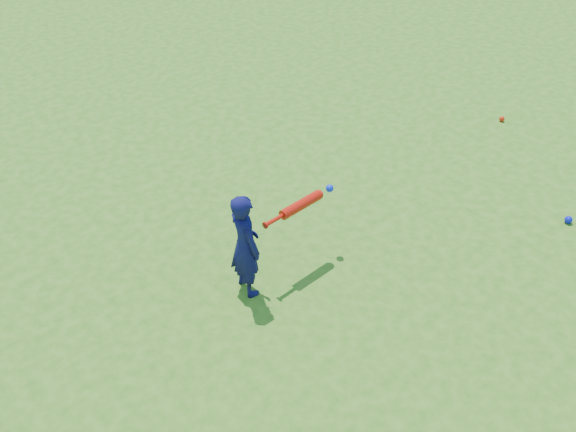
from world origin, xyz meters
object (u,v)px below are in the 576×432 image
at_px(child, 245,245).
at_px(ground_ball_red, 502,119).
at_px(bat_swing, 304,203).
at_px(ground_ball_blue, 569,220).

height_order(child, ground_ball_red, child).
bearing_deg(bat_swing, ground_ball_red, 2.26).
height_order(child, bat_swing, child).
height_order(ground_ball_red, bat_swing, bat_swing).
relative_size(child, bat_swing, 1.26).
distance_m(child, ground_ball_red, 4.28).
height_order(ground_ball_red, ground_ball_blue, ground_ball_blue).
relative_size(child, ground_ball_blue, 13.11).
xyz_separation_m(child, ground_ball_red, (4.24, 0.32, -0.49)).
distance_m(child, ground_ball_blue, 3.39).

